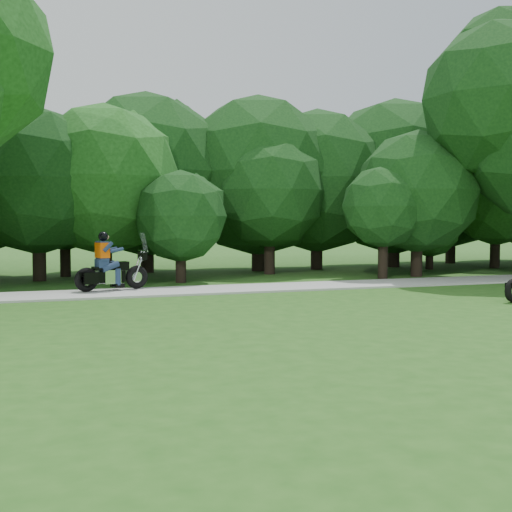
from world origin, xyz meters
TOP-DOWN VIEW (x-y plane):
  - ground at (0.00, 0.00)m, footprint 100.00×100.00m
  - walkway at (0.00, 8.00)m, footprint 60.00×2.20m
  - tree_line at (1.30, 14.59)m, footprint 40.44×12.37m
  - touring_motorcycle at (-4.84, 8.52)m, footprint 2.22×1.07m

SIDE VIEW (x-z plane):
  - ground at x=0.00m, z-range 0.00..0.00m
  - walkway at x=0.00m, z-range 0.00..0.06m
  - touring_motorcycle at x=-4.84m, z-range -0.17..1.54m
  - tree_line at x=1.30m, z-range -0.17..7.46m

